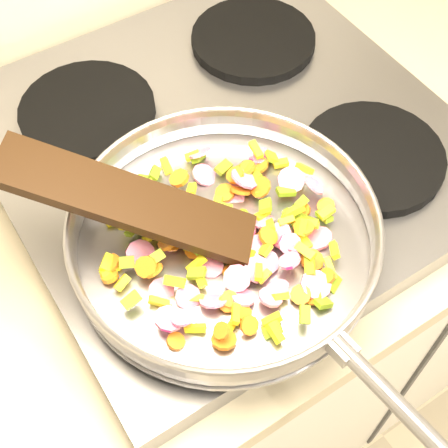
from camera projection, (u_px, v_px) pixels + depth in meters
cooktop at (226, 147)px, 0.87m from camera, size 0.60×0.60×0.04m
grate_fl at (191, 255)px, 0.74m from camera, size 0.19×0.19×0.02m
grate_fr at (373, 157)px, 0.82m from camera, size 0.19×0.19×0.02m
grate_bl at (87, 111)px, 0.87m from camera, size 0.19×0.19×0.02m
grate_br at (253, 39)px, 0.95m from camera, size 0.19×0.19×0.02m
saute_pan at (225, 233)px, 0.71m from camera, size 0.39×0.56×0.05m
vegetable_heap at (233, 236)px, 0.72m from camera, size 0.29×0.29×0.05m
wooden_spatula at (128, 201)px, 0.68m from camera, size 0.25×0.24×0.11m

